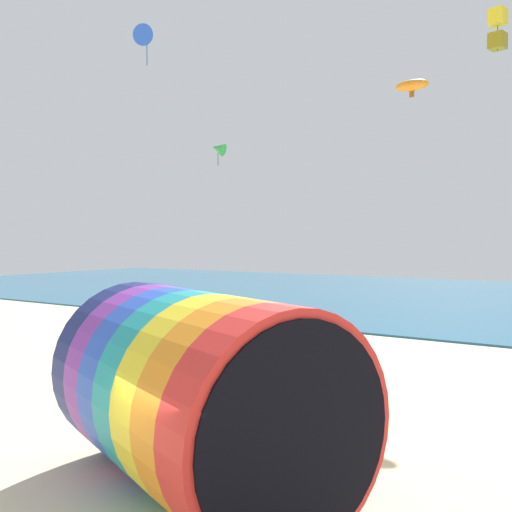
# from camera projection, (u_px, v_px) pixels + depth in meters

# --- Properties ---
(giant_inflatable_tube) EXTENTS (6.97, 5.75, 3.73)m
(giant_inflatable_tube) POSITION_uv_depth(u_px,v_px,m) (198.00, 392.00, 10.57)
(giant_inflatable_tube) COLOR navy
(giant_inflatable_tube) RESTS_ON ground
(kite_yellow_box) EXTENTS (0.67, 0.67, 1.60)m
(kite_yellow_box) POSITION_uv_depth(u_px,v_px,m) (498.00, 29.00, 21.52)
(kite_yellow_box) COLOR yellow
(kite_blue_delta) EXTENTS (1.16, 1.24, 1.66)m
(kite_blue_delta) POSITION_uv_depth(u_px,v_px,m) (147.00, 36.00, 22.96)
(kite_blue_delta) COLOR blue
(kite_orange_parafoil) EXTENTS (1.39, 0.64, 0.75)m
(kite_orange_parafoil) POSITION_uv_depth(u_px,v_px,m) (412.00, 85.00, 22.89)
(kite_orange_parafoil) COLOR orange
(kite_green_delta) EXTENTS (0.74, 0.63, 1.03)m
(kite_green_delta) POSITION_uv_depth(u_px,v_px,m) (218.00, 148.00, 23.10)
(kite_green_delta) COLOR green
(bystander_near_water) EXTENTS (0.38, 0.42, 1.73)m
(bystander_near_water) POSITION_uv_depth(u_px,v_px,m) (155.00, 344.00, 20.69)
(bystander_near_water) COLOR black
(bystander_near_water) RESTS_ON ground
(bystander_mid_beach) EXTENTS (0.38, 0.42, 1.70)m
(bystander_mid_beach) POSITION_uv_depth(u_px,v_px,m) (291.00, 344.00, 20.83)
(bystander_mid_beach) COLOR black
(bystander_mid_beach) RESTS_ON ground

